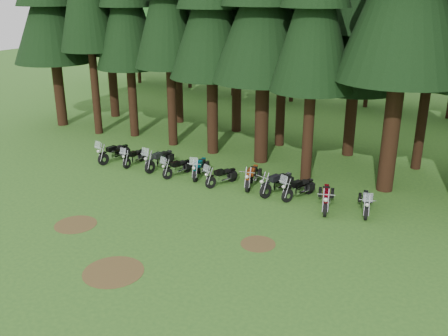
# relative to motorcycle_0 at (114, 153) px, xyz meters

# --- Properties ---
(ground) EXTENTS (120.00, 120.00, 0.00)m
(ground) POSITION_rel_motorcycle_0_xyz_m (7.23, -5.05, -0.50)
(ground) COLOR #2D5A1F
(ground) RESTS_ON ground
(pine_back_4) EXTENTS (4.94, 4.94, 13.78)m
(pine_back_4) POSITION_rel_motorcycle_0_xyz_m (11.27, 8.20, 7.75)
(pine_back_4) COLOR #311C10
(pine_back_4) RESTS_ON ground
(decid_0) EXTENTS (8.00, 7.78, 10.00)m
(decid_0) POSITION_rel_motorcycle_0_xyz_m (-14.87, 20.22, 5.40)
(decid_0) COLOR #311C10
(decid_0) RESTS_ON ground
(decid_1) EXTENTS (7.91, 7.69, 9.88)m
(decid_1) POSITION_rel_motorcycle_0_xyz_m (-8.75, 20.72, 5.33)
(decid_1) COLOR #311C10
(decid_1) RESTS_ON ground
(decid_2) EXTENTS (6.72, 6.53, 8.40)m
(decid_2) POSITION_rel_motorcycle_0_xyz_m (-3.20, 19.73, 4.46)
(decid_2) COLOR #311C10
(decid_2) RESTS_ON ground
(decid_3) EXTENTS (6.12, 5.95, 7.65)m
(decid_3) POSITION_rel_motorcycle_0_xyz_m (2.52, 20.08, 4.01)
(decid_3) COLOR #311C10
(decid_3) RESTS_ON ground
(decid_4) EXTENTS (5.93, 5.76, 7.41)m
(decid_4) POSITION_rel_motorcycle_0_xyz_m (8.81, 21.28, 3.87)
(decid_4) COLOR #311C10
(decid_4) RESTS_ON ground
(dirt_patch_0) EXTENTS (1.80, 1.80, 0.01)m
(dirt_patch_0) POSITION_rel_motorcycle_0_xyz_m (4.23, -7.05, -0.49)
(dirt_patch_0) COLOR #4C3D1E
(dirt_patch_0) RESTS_ON ground
(dirt_patch_1) EXTENTS (1.40, 1.40, 0.01)m
(dirt_patch_1) POSITION_rel_motorcycle_0_xyz_m (11.73, -4.55, -0.49)
(dirt_patch_1) COLOR #4C3D1E
(dirt_patch_1) RESTS_ON ground
(dirt_patch_2) EXTENTS (2.20, 2.20, 0.01)m
(dirt_patch_2) POSITION_rel_motorcycle_0_xyz_m (8.23, -9.05, -0.49)
(dirt_patch_2) COLOR #4C3D1E
(dirt_patch_2) RESTS_ON ground
(motorcycle_0) EXTENTS (0.60, 2.38, 1.49)m
(motorcycle_0) POSITION_rel_motorcycle_0_xyz_m (0.00, 0.00, 0.00)
(motorcycle_0) COLOR black
(motorcycle_0) RESTS_ON ground
(motorcycle_1) EXTENTS (0.46, 2.04, 1.28)m
(motorcycle_1) POSITION_rel_motorcycle_0_xyz_m (1.36, 0.15, -0.07)
(motorcycle_1) COLOR black
(motorcycle_1) RESTS_ON ground
(motorcycle_2) EXTENTS (0.46, 2.44, 1.54)m
(motorcycle_2) POSITION_rel_motorcycle_0_xyz_m (3.04, 0.34, 0.02)
(motorcycle_2) COLOR black
(motorcycle_2) RESTS_ON ground
(motorcycle_3) EXTENTS (0.69, 2.07, 1.30)m
(motorcycle_3) POSITION_rel_motorcycle_0_xyz_m (4.52, -0.01, -0.06)
(motorcycle_3) COLOR black
(motorcycle_3) RESTS_ON ground
(motorcycle_4) EXTENTS (0.97, 2.25, 1.44)m
(motorcycle_4) POSITION_rel_motorcycle_0_xyz_m (5.62, 0.49, -0.02)
(motorcycle_4) COLOR black
(motorcycle_4) RESTS_ON ground
(motorcycle_5) EXTENTS (0.93, 2.06, 1.32)m
(motorcycle_5) POSITION_rel_motorcycle_0_xyz_m (7.24, 0.07, -0.06)
(motorcycle_5) COLOR black
(motorcycle_5) RESTS_ON ground
(motorcycle_6) EXTENTS (0.77, 2.33, 0.97)m
(motorcycle_6) POSITION_rel_motorcycle_0_xyz_m (8.64, 0.75, -0.01)
(motorcycle_6) COLOR black
(motorcycle_6) RESTS_ON ground
(motorcycle_7) EXTENTS (0.75, 2.37, 0.98)m
(motorcycle_7) POSITION_rel_motorcycle_0_xyz_m (10.15, 0.54, 0.00)
(motorcycle_7) COLOR black
(motorcycle_7) RESTS_ON ground
(motorcycle_8) EXTENTS (1.01, 2.21, 1.42)m
(motorcycle_8) POSITION_rel_motorcycle_0_xyz_m (11.29, 0.52, -0.02)
(motorcycle_8) COLOR black
(motorcycle_8) RESTS_ON ground
(motorcycle_9) EXTENTS (0.90, 2.32, 0.98)m
(motorcycle_9) POSITION_rel_motorcycle_0_xyz_m (12.84, 0.04, -0.00)
(motorcycle_9) COLOR black
(motorcycle_9) RESTS_ON ground
(motorcycle_10) EXTENTS (0.89, 2.16, 1.37)m
(motorcycle_10) POSITION_rel_motorcycle_0_xyz_m (14.55, 0.52, -0.04)
(motorcycle_10) COLOR black
(motorcycle_10) RESTS_ON ground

